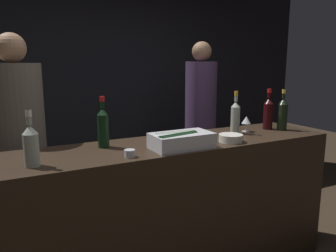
{
  "coord_description": "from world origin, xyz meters",
  "views": [
    {
      "loc": [
        -1.06,
        -1.71,
        1.61
      ],
      "look_at": [
        0.0,
        0.33,
        1.17
      ],
      "focal_mm": 35.0,
      "sensor_mm": 36.0,
      "label": 1
    }
  ],
  "objects_px": {
    "ice_bin_with_bottles": "(181,140)",
    "bowl_white": "(231,138)",
    "wine_glass": "(246,121)",
    "rose_wine_bottle": "(235,116)",
    "red_wine_bottle_tall": "(268,112)",
    "candle_votive": "(130,153)",
    "person_in_hoodie": "(200,116)",
    "person_blond_tee": "(19,145)",
    "red_wine_bottle_burgundy": "(103,126)",
    "white_wine_bottle": "(31,144)",
    "champagne_bottle": "(283,113)"
  },
  "relations": [
    {
      "from": "ice_bin_with_bottles",
      "to": "bowl_white",
      "type": "distance_m",
      "value": 0.41
    },
    {
      "from": "ice_bin_with_bottles",
      "to": "wine_glass",
      "type": "distance_m",
      "value": 0.79
    },
    {
      "from": "red_wine_bottle_burgundy",
      "to": "wine_glass",
      "type": "bearing_deg",
      "value": -1.99
    },
    {
      "from": "red_wine_bottle_burgundy",
      "to": "red_wine_bottle_tall",
      "type": "height_order",
      "value": "red_wine_bottle_tall"
    },
    {
      "from": "wine_glass",
      "to": "red_wine_bottle_burgundy",
      "type": "height_order",
      "value": "red_wine_bottle_burgundy"
    },
    {
      "from": "person_blond_tee",
      "to": "red_wine_bottle_tall",
      "type": "bearing_deg",
      "value": 88.74
    },
    {
      "from": "white_wine_bottle",
      "to": "person_in_hoodie",
      "type": "bearing_deg",
      "value": 31.39
    },
    {
      "from": "wine_glass",
      "to": "person_in_hoodie",
      "type": "height_order",
      "value": "person_in_hoodie"
    },
    {
      "from": "red_wine_bottle_tall",
      "to": "person_in_hoodie",
      "type": "xyz_separation_m",
      "value": [
        -0.08,
        0.93,
        -0.16
      ]
    },
    {
      "from": "bowl_white",
      "to": "red_wine_bottle_burgundy",
      "type": "relative_size",
      "value": 0.5
    },
    {
      "from": "red_wine_bottle_tall",
      "to": "wine_glass",
      "type": "bearing_deg",
      "value": 179.55
    },
    {
      "from": "bowl_white",
      "to": "wine_glass",
      "type": "relative_size",
      "value": 1.33
    },
    {
      "from": "ice_bin_with_bottles",
      "to": "red_wine_bottle_tall",
      "type": "relative_size",
      "value": 1.18
    },
    {
      "from": "ice_bin_with_bottles",
      "to": "wine_glass",
      "type": "height_order",
      "value": "wine_glass"
    },
    {
      "from": "red_wine_bottle_burgundy",
      "to": "ice_bin_with_bottles",
      "type": "bearing_deg",
      "value": -30.6
    },
    {
      "from": "candle_votive",
      "to": "person_in_hoodie",
      "type": "relative_size",
      "value": 0.04
    },
    {
      "from": "ice_bin_with_bottles",
      "to": "rose_wine_bottle",
      "type": "height_order",
      "value": "rose_wine_bottle"
    },
    {
      "from": "wine_glass",
      "to": "candle_votive",
      "type": "distance_m",
      "value": 1.17
    },
    {
      "from": "red_wine_bottle_tall",
      "to": "red_wine_bottle_burgundy",
      "type": "bearing_deg",
      "value": 178.27
    },
    {
      "from": "ice_bin_with_bottles",
      "to": "red_wine_bottle_burgundy",
      "type": "relative_size",
      "value": 1.19
    },
    {
      "from": "red_wine_bottle_tall",
      "to": "person_in_hoodie",
      "type": "distance_m",
      "value": 0.95
    },
    {
      "from": "red_wine_bottle_burgundy",
      "to": "champagne_bottle",
      "type": "distance_m",
      "value": 1.53
    },
    {
      "from": "red_wine_bottle_burgundy",
      "to": "rose_wine_bottle",
      "type": "bearing_deg",
      "value": -2.67
    },
    {
      "from": "ice_bin_with_bottles",
      "to": "champagne_bottle",
      "type": "distance_m",
      "value": 1.09
    },
    {
      "from": "red_wine_bottle_burgundy",
      "to": "red_wine_bottle_tall",
      "type": "relative_size",
      "value": 0.99
    },
    {
      "from": "wine_glass",
      "to": "rose_wine_bottle",
      "type": "relative_size",
      "value": 0.38
    },
    {
      "from": "candle_votive",
      "to": "person_blond_tee",
      "type": "distance_m",
      "value": 0.98
    },
    {
      "from": "red_wine_bottle_burgundy",
      "to": "person_blond_tee",
      "type": "bearing_deg",
      "value": 136.06
    },
    {
      "from": "champagne_bottle",
      "to": "candle_votive",
      "type": "bearing_deg",
      "value": -172.85
    },
    {
      "from": "ice_bin_with_bottles",
      "to": "candle_votive",
      "type": "height_order",
      "value": "ice_bin_with_bottles"
    },
    {
      "from": "ice_bin_with_bottles",
      "to": "person_in_hoodie",
      "type": "bearing_deg",
      "value": 51.66
    },
    {
      "from": "red_wine_bottle_tall",
      "to": "candle_votive",
      "type": "bearing_deg",
      "value": -169.14
    },
    {
      "from": "candle_votive",
      "to": "rose_wine_bottle",
      "type": "relative_size",
      "value": 0.19
    },
    {
      "from": "ice_bin_with_bottles",
      "to": "wine_glass",
      "type": "xyz_separation_m",
      "value": [
        0.75,
        0.22,
        0.04
      ]
    },
    {
      "from": "wine_glass",
      "to": "white_wine_bottle",
      "type": "bearing_deg",
      "value": -173.54
    },
    {
      "from": "rose_wine_bottle",
      "to": "person_in_hoodie",
      "type": "distance_m",
      "value": 0.99
    },
    {
      "from": "bowl_white",
      "to": "white_wine_bottle",
      "type": "xyz_separation_m",
      "value": [
        -1.33,
        0.04,
        0.1
      ]
    },
    {
      "from": "champagne_bottle",
      "to": "person_in_hoodie",
      "type": "xyz_separation_m",
      "value": [
        -0.17,
        1.01,
        -0.16
      ]
    },
    {
      "from": "rose_wine_bottle",
      "to": "red_wine_bottle_tall",
      "type": "relative_size",
      "value": 0.98
    },
    {
      "from": "ice_bin_with_bottles",
      "to": "rose_wine_bottle",
      "type": "distance_m",
      "value": 0.67
    },
    {
      "from": "rose_wine_bottle",
      "to": "person_blond_tee",
      "type": "height_order",
      "value": "person_blond_tee"
    },
    {
      "from": "rose_wine_bottle",
      "to": "red_wine_bottle_burgundy",
      "type": "bearing_deg",
      "value": 177.33
    },
    {
      "from": "champagne_bottle",
      "to": "person_in_hoodie",
      "type": "distance_m",
      "value": 1.03
    },
    {
      "from": "red_wine_bottle_tall",
      "to": "person_blond_tee",
      "type": "height_order",
      "value": "person_blond_tee"
    },
    {
      "from": "champagne_bottle",
      "to": "bowl_white",
      "type": "bearing_deg",
      "value": -167.14
    },
    {
      "from": "person_in_hoodie",
      "to": "champagne_bottle",
      "type": "bearing_deg",
      "value": -76.4
    },
    {
      "from": "ice_bin_with_bottles",
      "to": "person_in_hoodie",
      "type": "relative_size",
      "value": 0.22
    },
    {
      "from": "champagne_bottle",
      "to": "wine_glass",
      "type": "bearing_deg",
      "value": 165.67
    },
    {
      "from": "rose_wine_bottle",
      "to": "champagne_bottle",
      "type": "xyz_separation_m",
      "value": [
        0.45,
        -0.07,
        0.0
      ]
    },
    {
      "from": "wine_glass",
      "to": "red_wine_bottle_tall",
      "type": "distance_m",
      "value": 0.24
    }
  ]
}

